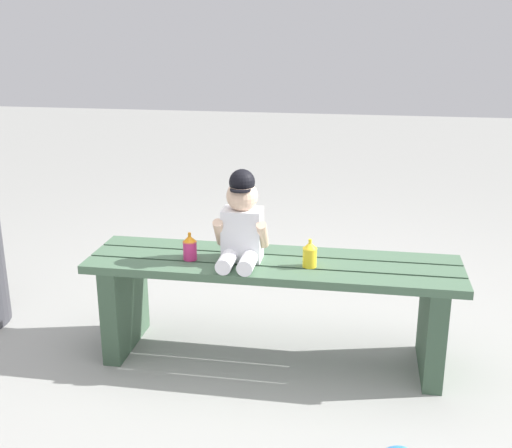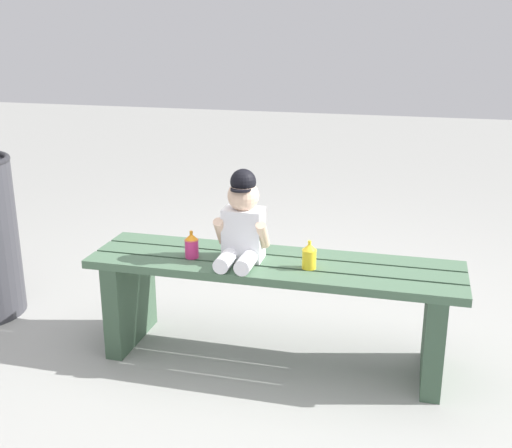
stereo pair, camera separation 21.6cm
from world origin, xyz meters
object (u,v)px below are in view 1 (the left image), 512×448
object	(u,v)px
child_figure	(242,222)
sippy_cup_left	(190,247)
park_bench	(273,292)
sippy_cup_right	(310,254)

from	to	relation	value
child_figure	sippy_cup_left	world-z (taller)	child_figure
park_bench	sippy_cup_left	distance (m)	0.42
park_bench	sippy_cup_right	distance (m)	0.27
sippy_cup_left	sippy_cup_right	xyz separation A→B (m)	(0.52, 0.00, 0.00)
park_bench	sippy_cup_left	size ratio (longest dim) A/B	13.16
child_figure	sippy_cup_right	world-z (taller)	child_figure
sippy_cup_right	sippy_cup_left	bearing A→B (deg)	180.00
park_bench	sippy_cup_left	xyz separation A→B (m)	(-0.36, -0.05, 0.21)
park_bench	child_figure	size ratio (longest dim) A/B	4.03
child_figure	sippy_cup_right	distance (m)	0.32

